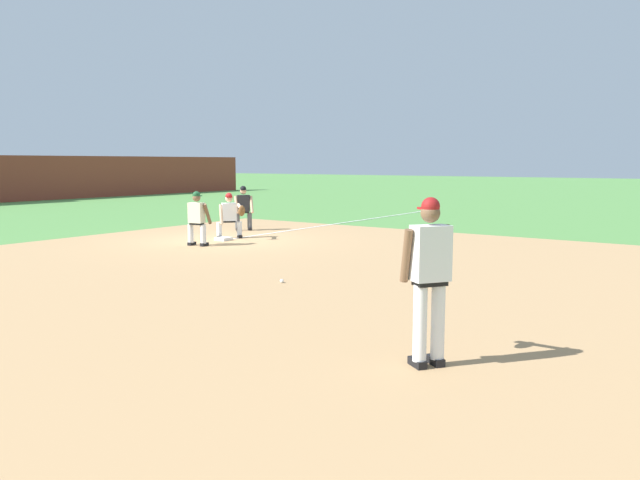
# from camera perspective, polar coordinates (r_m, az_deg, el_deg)

# --- Properties ---
(ground_plane) EXTENTS (160.00, 160.00, 0.00)m
(ground_plane) POSITION_cam_1_polar(r_m,az_deg,el_deg) (18.05, -8.81, -0.03)
(ground_plane) COLOR #518942
(infield_dirt_patch) EXTENTS (18.00, 18.00, 0.01)m
(infield_dirt_patch) POSITION_cam_1_polar(r_m,az_deg,el_deg) (12.38, -3.66, -3.23)
(infield_dirt_patch) COLOR tan
(infield_dirt_patch) RESTS_ON ground
(foul_line_stripe) EXTENTS (13.47, 0.10, 0.00)m
(foul_line_stripe) POSITION_cam_1_polar(r_m,az_deg,el_deg) (23.33, 2.74, 1.68)
(foul_line_stripe) COLOR white
(foul_line_stripe) RESTS_ON ground
(first_base_bag) EXTENTS (0.38, 0.38, 0.09)m
(first_base_bag) POSITION_cam_1_polar(r_m,az_deg,el_deg) (18.04, -8.81, 0.11)
(first_base_bag) COLOR white
(first_base_bag) RESTS_ON ground
(baseball) EXTENTS (0.07, 0.07, 0.07)m
(baseball) POSITION_cam_1_polar(r_m,az_deg,el_deg) (11.59, -3.51, -3.77)
(baseball) COLOR white
(baseball) RESTS_ON ground
(pitcher) EXTENTS (0.84, 0.56, 1.86)m
(pitcher) POSITION_cam_1_polar(r_m,az_deg,el_deg) (6.85, 9.98, -2.81)
(pitcher) COLOR black
(pitcher) RESTS_ON ground
(first_baseman) EXTENTS (0.73, 1.09, 1.34)m
(first_baseman) POSITION_cam_1_polar(r_m,az_deg,el_deg) (18.38, -8.21, 2.40)
(first_baseman) COLOR black
(first_baseman) RESTS_ON ground
(baserunner) EXTENTS (0.52, 0.64, 1.46)m
(baserunner) POSITION_cam_1_polar(r_m,az_deg,el_deg) (16.90, -11.19, 2.13)
(baserunner) COLOR black
(baserunner) RESTS_ON ground
(umpire) EXTENTS (0.68, 0.66, 1.46)m
(umpire) POSITION_cam_1_polar(r_m,az_deg,el_deg) (20.51, -7.02, 3.08)
(umpire) COLOR black
(umpire) RESTS_ON ground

